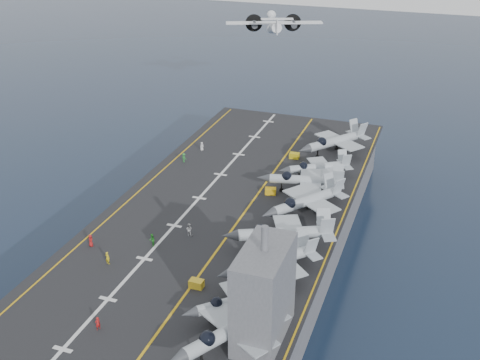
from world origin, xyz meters
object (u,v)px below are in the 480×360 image
(island_superstructure, at_px, (264,284))
(transport_plane, at_px, (274,28))
(tow_cart_a, at_px, (197,284))
(fighter_jet_0, at_px, (232,329))

(island_superstructure, height_order, transport_plane, transport_plane)
(tow_cart_a, bearing_deg, transport_plane, 100.25)
(fighter_jet_0, height_order, transport_plane, transport_plane)
(tow_cart_a, bearing_deg, fighter_jet_0, -47.69)
(island_superstructure, distance_m, fighter_jet_0, 6.30)
(island_superstructure, height_order, tow_cart_a, island_superstructure)
(tow_cart_a, xyz_separation_m, transport_plane, (-15.62, 86.43, 15.67))
(fighter_jet_0, bearing_deg, tow_cart_a, 132.31)
(island_superstructure, bearing_deg, transport_plane, 106.16)
(fighter_jet_0, bearing_deg, island_superstructure, 48.55)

